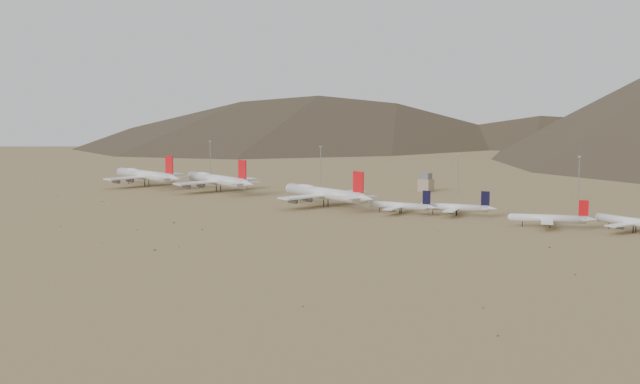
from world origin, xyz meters
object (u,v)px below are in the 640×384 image
Objects in this scene: narrowbody_a at (401,206)px; narrowbody_b at (457,207)px; widebody_west at (146,175)px; widebody_centre at (218,180)px; widebody_east at (325,193)px; control_tower at (426,183)px.

narrowbody_a is 29.51m from narrowbody_b.
widebody_centre reaches higher than widebody_west.
control_tower is at bearing 98.60° from widebody_east.
control_tower is (-65.58, 85.97, 0.92)m from narrowbody_b.
widebody_west is at bearing -158.96° from widebody_centre.
narrowbody_b is at bearing 23.62° from widebody_east.
control_tower is (-38.12, 96.80, 1.01)m from narrowbody_a.
widebody_centre is at bearing 167.18° from narrowbody_a.
widebody_centre is 147.24m from narrowbody_a.
widebody_west is 6.19× the size of control_tower.
widebody_east is at bearing -96.56° from control_tower.
widebody_east reaches higher than narrowbody_a.
narrowbody_b is 108.13m from control_tower.
widebody_west is 1.01× the size of widebody_centre.
narrowbody_b is (173.62, -6.58, -3.35)m from widebody_centre.
narrowbody_a is at bearing 9.20° from widebody_centre.
narrowbody_b is (27.45, 10.83, 0.09)m from narrowbody_a.
widebody_west is 157.41m from widebody_east.
narrowbody_b is at bearing 15.49° from narrowbody_a.
control_tower is at bearing 113.02° from narrowbody_b.
narrowbody_a is 3.35× the size of control_tower.
narrowbody_a is at bearing 15.85° from widebody_east.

